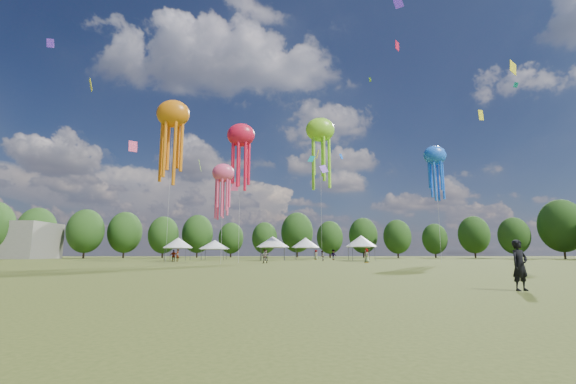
{
  "coord_description": "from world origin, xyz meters",
  "views": [
    {
      "loc": [
        -1.4,
        -14.6,
        1.2
      ],
      "look_at": [
        -0.47,
        15.0,
        6.0
      ],
      "focal_mm": 23.66,
      "sensor_mm": 36.0,
      "label": 1
    }
  ],
  "objects": [
    {
      "name": "observer_main",
      "position": [
        6.58,
        -2.25,
        0.82
      ],
      "size": [
        0.69,
        0.55,
        1.64
      ],
      "primitive_type": "imported",
      "rotation": [
        0.0,
        0.0,
        0.3
      ],
      "color": "black",
      "rests_on": "ground"
    },
    {
      "name": "spectator_near",
      "position": [
        -2.82,
        32.31,
        0.86
      ],
      "size": [
        0.89,
        0.72,
        1.71
      ],
      "primitive_type": "imported",
      "rotation": [
        0.0,
        0.0,
        3.23
      ],
      "color": "gray",
      "rests_on": "ground"
    },
    {
      "name": "show_kites",
      "position": [
        -4.26,
        41.33,
        17.91
      ],
      "size": [
        41.48,
        19.64,
        24.75
      ],
      "color": "red",
      "rests_on": "ground"
    },
    {
      "name": "small_kites",
      "position": [
        -0.77,
        41.15,
        29.8
      ],
      "size": [
        71.04,
        59.86,
        42.68
      ],
      "color": "red",
      "rests_on": "ground"
    },
    {
      "name": "treeline",
      "position": [
        -3.87,
        62.51,
        6.54
      ],
      "size": [
        201.57,
        95.24,
        13.43
      ],
      "color": "#38281C",
      "rests_on": "ground"
    },
    {
      "name": "spectators_far",
      "position": [
        1.46,
        48.33,
        0.9
      ],
      "size": [
        27.69,
        25.72,
        1.89
      ],
      "color": "gray",
      "rests_on": "ground"
    },
    {
      "name": "ground",
      "position": [
        0.0,
        0.0,
        0.0
      ],
      "size": [
        300.0,
        300.0,
        0.0
      ],
      "primitive_type": "plane",
      "color": "#384416",
      "rests_on": "ground"
    },
    {
      "name": "festival_tents",
      "position": [
        -2.48,
        54.05,
        3.1
      ],
      "size": [
        37.09,
        12.61,
        4.29
      ],
      "color": "#47474C",
      "rests_on": "ground"
    }
  ]
}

